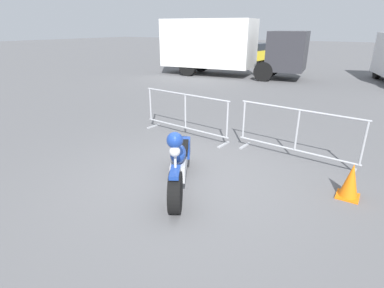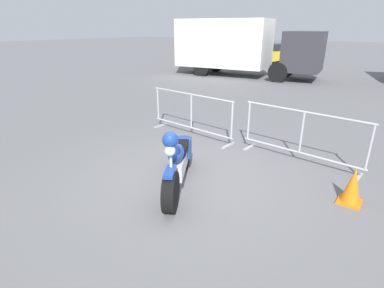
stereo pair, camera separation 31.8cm
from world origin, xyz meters
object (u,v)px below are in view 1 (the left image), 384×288
parked_car_red (226,51)px  crowd_barrier_near (185,114)px  crowd_barrier_far (297,134)px  parked_car_yellow (256,53)px  motorcycle (179,162)px  parked_car_green (202,49)px  box_truck (224,45)px  traffic_cone (351,181)px

parked_car_red → crowd_barrier_near: bearing=-150.8°
crowd_barrier_far → parked_car_red: size_ratio=0.56×
parked_car_red → parked_car_yellow: 2.65m
motorcycle → parked_car_green: (-11.35, 19.85, 0.30)m
box_truck → parked_car_green: bearing=119.9°
motorcycle → crowd_barrier_near: (-1.36, 2.23, 0.10)m
crowd_barrier_near → parked_car_green: parked_car_green is taller
parked_car_yellow → crowd_barrier_near: bearing=-158.6°
traffic_cone → crowd_barrier_far: bearing=137.3°
parked_car_green → crowd_barrier_far: bearing=-138.3°
crowd_barrier_near → box_truck: 10.29m
parked_car_green → parked_car_red: (2.64, -0.53, -0.02)m
motorcycle → parked_car_yellow: bearing=167.4°
box_truck → traffic_cone: (7.64, -10.57, -1.35)m
motorcycle → parked_car_green: size_ratio=0.42×
parked_car_yellow → traffic_cone: bearing=-148.7°
traffic_cone → parked_car_green: bearing=126.6°
crowd_barrier_far → box_truck: (-6.49, 9.51, 1.08)m
box_truck → parked_car_green: (-6.22, 8.11, -0.87)m
parked_car_yellow → traffic_cone: parked_car_yellow is taller
parked_car_yellow → motorcycle: bearing=-156.6°
parked_car_red → traffic_cone: 21.34m
crowd_barrier_far → parked_car_red: bearing=120.5°
crowd_barrier_near → parked_car_red: (-7.34, 17.09, 0.18)m
crowd_barrier_near → crowd_barrier_far: bearing=0.0°
crowd_barrier_far → box_truck: size_ratio=0.32×
parked_car_yellow → parked_car_green: bearing=88.7°
motorcycle → crowd_barrier_near: motorcycle is taller
parked_car_green → traffic_cone: size_ratio=7.80×
crowd_barrier_far → parked_car_green: size_ratio=0.55×
crowd_barrier_near → traffic_cone: bearing=-15.4°
parked_car_green → traffic_cone: bearing=-137.5°
box_truck → traffic_cone: bearing=-61.7°
crowd_barrier_far → parked_car_yellow: bearing=113.6°
crowd_barrier_far → parked_car_green: 21.72m
crowd_barrier_far → traffic_cone: bearing=-42.7°
motorcycle → box_truck: 12.86m
box_truck → parked_car_red: bearing=107.6°
motorcycle → parked_car_red: 21.19m
crowd_barrier_near → crowd_barrier_far: same height
motorcycle → parked_car_yellow: 20.12m
crowd_barrier_near → parked_car_green: size_ratio=0.55×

